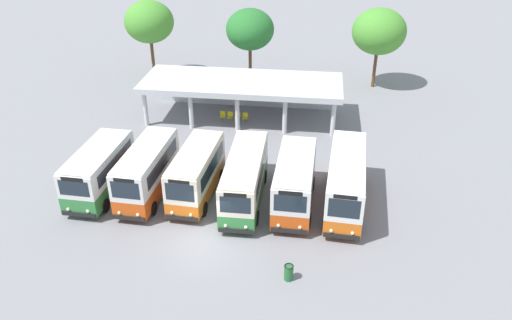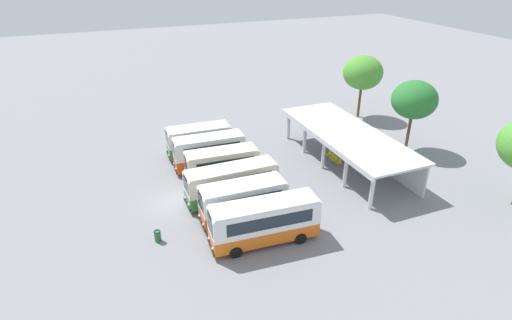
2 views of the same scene
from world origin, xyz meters
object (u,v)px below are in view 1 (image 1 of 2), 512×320
Objects in this scene: city_bus_far_end_green at (346,180)px; waiting_chair_end_by_column at (223,115)px; city_bus_second_in_row at (147,170)px; city_bus_middle_cream at (196,172)px; litter_bin_apron at (289,272)px; city_bus_nearest_orange at (99,170)px; waiting_chair_second_from_end at (230,116)px; city_bus_fourth_amber at (245,177)px; city_bus_fifth_blue at (295,181)px; waiting_chair_fourth_seat at (245,117)px; waiting_chair_middle_seat at (238,117)px.

waiting_chair_end_by_column is (-9.97, 11.50, -1.34)m from city_bus_far_end_green.
city_bus_middle_cream is (3.14, 0.27, -0.05)m from city_bus_second_in_row.
litter_bin_apron is at bearing -112.52° from city_bus_far_end_green.
city_bus_nearest_orange reaches higher than litter_bin_apron.
city_bus_middle_cream is 11.68m from waiting_chair_second_from_end.
city_bus_nearest_orange reaches higher than waiting_chair_second_from_end.
city_bus_fourth_amber is at bearing 115.59° from litter_bin_apron.
city_bus_fifth_blue is at bearing 0.74° from city_bus_nearest_orange.
city_bus_fourth_amber is at bearing -72.65° from waiting_chair_end_by_column.
city_bus_fifth_blue is 0.85× the size of city_bus_far_end_green.
city_bus_fourth_amber is 9.20× the size of waiting_chair_fourth_seat.
waiting_chair_end_by_column is 1.00× the size of waiting_chair_middle_seat.
city_bus_nearest_orange reaches higher than city_bus_fourth_amber.
waiting_chair_end_by_column and waiting_chair_second_from_end have the same top height.
waiting_chair_end_by_column is 1.00× the size of waiting_chair_fourth_seat.
waiting_chair_middle_seat is 1.00× the size of waiting_chair_fourth_seat.
waiting_chair_second_from_end is 1.00× the size of waiting_chair_middle_seat.
waiting_chair_second_from_end and waiting_chair_fourth_seat have the same top height.
city_bus_nearest_orange is at bearing -120.35° from waiting_chair_middle_seat.
waiting_chair_end_by_column is at bearing 119.75° from city_bus_fifth_blue.
city_bus_fifth_blue reaches higher than waiting_chair_second_from_end.
city_bus_nearest_orange is 14.39m from litter_bin_apron.
city_bus_middle_cream is 7.78× the size of waiting_chair_second_from_end.
litter_bin_apron is (6.34, -18.65, -0.07)m from waiting_chair_second_from_end.
city_bus_fifth_blue is 7.95× the size of waiting_chair_end_by_column.
city_bus_second_in_row is 1.04× the size of city_bus_middle_cream.
waiting_chair_second_from_end is (0.10, 11.60, -1.28)m from city_bus_middle_cream.
city_bus_fifth_blue is 6.88m from litter_bin_apron.
litter_bin_apron is at bearing -69.51° from waiting_chair_end_by_column.
city_bus_far_end_green is at bearing 67.48° from litter_bin_apron.
waiting_chair_second_from_end is (6.39, 12.07, -1.24)m from city_bus_nearest_orange.
city_bus_fifth_blue is 12.92m from waiting_chair_fourth_seat.
city_bus_fourth_amber is at bearing -177.20° from city_bus_far_end_green.
litter_bin_apron reaches higher than waiting_chair_middle_seat.
city_bus_middle_cream reaches higher than waiting_chair_middle_seat.
city_bus_nearest_orange is 6.30m from city_bus_middle_cream.
city_bus_middle_cream is 11.73m from waiting_chair_end_by_column.
waiting_chair_end_by_column is 1.30m from waiting_chair_middle_seat.
city_bus_fourth_amber is (6.29, 0.12, -0.10)m from city_bus_second_in_row.
city_bus_middle_cream is 7.44× the size of litter_bin_apron.
city_bus_second_in_row is 8.06× the size of waiting_chair_second_from_end.
city_bus_second_in_row is 12.58m from city_bus_far_end_green.
waiting_chair_fourth_seat is at bearing 125.06° from city_bus_far_end_green.
city_bus_middle_cream is 7.78× the size of waiting_chair_end_by_column.
city_bus_fourth_amber is 0.98× the size of city_bus_far_end_green.
waiting_chair_fourth_seat is (-8.03, 11.44, -1.34)m from city_bus_far_end_green.
city_bus_fifth_blue is 13.15m from waiting_chair_middle_seat.
waiting_chair_fourth_seat is at bearing 3.29° from waiting_chair_middle_seat.
city_bus_second_in_row reaches higher than litter_bin_apron.
litter_bin_apron is at bearing -71.22° from waiting_chair_second_from_end.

